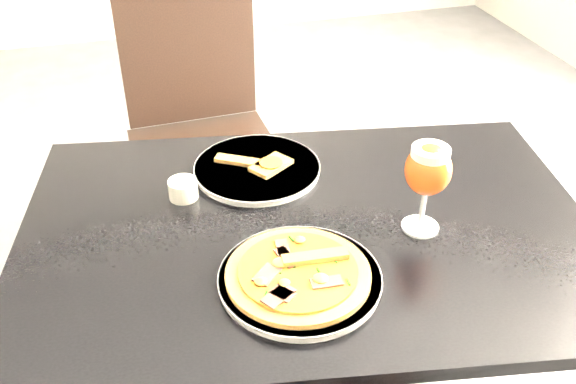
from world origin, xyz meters
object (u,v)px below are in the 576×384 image
object	(u,v)px
pizza	(299,273)
beer_glass	(428,170)
dining_table	(307,258)
chair_far	(202,132)

from	to	relation	value
pizza	beer_glass	size ratio (longest dim) A/B	1.37
dining_table	chair_far	bearing A→B (deg)	107.01
chair_far	beer_glass	distance (m)	1.02
dining_table	pizza	distance (m)	0.21
dining_table	beer_glass	bearing A→B (deg)	-7.88
dining_table	chair_far	size ratio (longest dim) A/B	1.33
dining_table	chair_far	world-z (taller)	chair_far
chair_far	pizza	size ratio (longest dim) A/B	3.66
dining_table	beer_glass	size ratio (longest dim) A/B	6.69
dining_table	beer_glass	distance (m)	0.33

